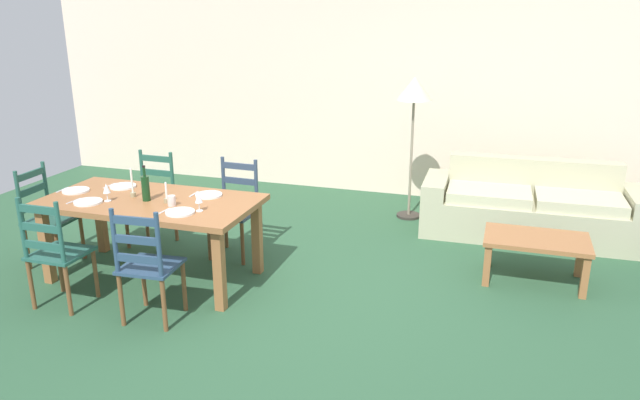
# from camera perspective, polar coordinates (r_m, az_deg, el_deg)

# --- Properties ---
(ground_plane) EXTENTS (9.60, 9.60, 0.02)m
(ground_plane) POSITION_cam_1_polar(r_m,az_deg,el_deg) (5.17, -1.85, -9.41)
(ground_plane) COLOR #2C5437
(wall_far) EXTENTS (9.60, 0.16, 2.70)m
(wall_far) POSITION_cam_1_polar(r_m,az_deg,el_deg) (7.85, 6.22, 10.35)
(wall_far) COLOR beige
(wall_far) RESTS_ON ground_plane
(dining_table) EXTENTS (1.90, 0.96, 0.75)m
(dining_table) POSITION_cam_1_polar(r_m,az_deg,el_deg) (5.50, -15.86, -0.80)
(dining_table) COLOR #9C6339
(dining_table) RESTS_ON ground_plane
(dining_chair_near_left) EXTENTS (0.42, 0.40, 0.96)m
(dining_chair_near_left) POSITION_cam_1_polar(r_m,az_deg,el_deg) (5.29, -23.93, -4.58)
(dining_chair_near_left) COLOR #25584D
(dining_chair_near_left) RESTS_ON ground_plane
(dining_chair_near_right) EXTENTS (0.45, 0.43, 0.96)m
(dining_chair_near_right) POSITION_cam_1_polar(r_m,az_deg,el_deg) (4.80, -16.16, -5.99)
(dining_chair_near_right) COLOR navy
(dining_chair_near_right) RESTS_ON ground_plane
(dining_chair_far_left) EXTENTS (0.43, 0.41, 0.96)m
(dining_chair_far_left) POSITION_cam_1_polar(r_m,az_deg,el_deg) (6.41, -15.68, 0.09)
(dining_chair_far_left) COLOR #265B48
(dining_chair_far_left) RESTS_ON ground_plane
(dining_chair_far_right) EXTENTS (0.43, 0.41, 0.96)m
(dining_chair_far_right) POSITION_cam_1_polar(r_m,az_deg,el_deg) (5.93, -8.08, -0.83)
(dining_chair_far_right) COLOR #314158
(dining_chair_far_right) RESTS_ON ground_plane
(dining_chair_head_west) EXTENTS (0.42, 0.44, 0.96)m
(dining_chair_head_west) POSITION_cam_1_polar(r_m,az_deg,el_deg) (6.22, -24.60, -1.43)
(dining_chair_head_west) COLOR #255547
(dining_chair_head_west) RESTS_ON ground_plane
(dinner_plate_near_left) EXTENTS (0.24, 0.24, 0.02)m
(dinner_plate_near_left) POSITION_cam_1_polar(r_m,az_deg,el_deg) (5.55, -21.24, -0.17)
(dinner_plate_near_left) COLOR white
(dinner_plate_near_left) RESTS_ON dining_table
(fork_near_left) EXTENTS (0.03, 0.17, 0.01)m
(fork_near_left) POSITION_cam_1_polar(r_m,az_deg,el_deg) (5.64, -22.43, -0.09)
(fork_near_left) COLOR silver
(fork_near_left) RESTS_ON dining_table
(dinner_plate_near_right) EXTENTS (0.24, 0.24, 0.02)m
(dinner_plate_near_right) POSITION_cam_1_polar(r_m,az_deg,el_deg) (5.04, -13.20, -1.14)
(dinner_plate_near_right) COLOR white
(dinner_plate_near_right) RESTS_ON dining_table
(fork_near_right) EXTENTS (0.03, 0.17, 0.01)m
(fork_near_right) POSITION_cam_1_polar(r_m,az_deg,el_deg) (5.12, -14.64, -1.03)
(fork_near_right) COLOR silver
(fork_near_right) RESTS_ON dining_table
(dinner_plate_far_left) EXTENTS (0.24, 0.24, 0.02)m
(dinner_plate_far_left) POSITION_cam_1_polar(r_m,az_deg,el_deg) (5.92, -18.28, 1.25)
(dinner_plate_far_left) COLOR white
(dinner_plate_far_left) RESTS_ON dining_table
(fork_far_left) EXTENTS (0.02, 0.17, 0.01)m
(fork_far_left) POSITION_cam_1_polar(r_m,az_deg,el_deg) (6.01, -19.44, 1.31)
(fork_far_left) COLOR silver
(fork_far_left) RESTS_ON dining_table
(dinner_plate_far_right) EXTENTS (0.24, 0.24, 0.02)m
(dinner_plate_far_right) POSITION_cam_1_polar(r_m,az_deg,el_deg) (5.45, -10.56, 0.48)
(dinner_plate_far_right) COLOR white
(dinner_plate_far_right) RESTS_ON dining_table
(fork_far_right) EXTENTS (0.02, 0.17, 0.01)m
(fork_far_right) POSITION_cam_1_polar(r_m,az_deg,el_deg) (5.53, -11.93, 0.56)
(fork_far_right) COLOR silver
(fork_far_right) RESTS_ON dining_table
(dinner_plate_head_west) EXTENTS (0.24, 0.24, 0.02)m
(dinner_plate_head_west) POSITION_cam_1_polar(r_m,az_deg,el_deg) (5.93, -22.26, 0.84)
(dinner_plate_head_west) COLOR white
(dinner_plate_head_west) RESTS_ON dining_table
(fork_head_west) EXTENTS (0.03, 0.17, 0.01)m
(fork_head_west) POSITION_cam_1_polar(r_m,az_deg,el_deg) (6.03, -23.35, 0.90)
(fork_head_west) COLOR silver
(fork_head_west) RESTS_ON dining_table
(wine_bottle) EXTENTS (0.07, 0.07, 0.32)m
(wine_bottle) POSITION_cam_1_polar(r_m,az_deg,el_deg) (5.42, -16.30, 1.14)
(wine_bottle) COLOR #143819
(wine_bottle) RESTS_ON dining_table
(wine_glass_near_left) EXTENTS (0.06, 0.06, 0.16)m
(wine_glass_near_left) POSITION_cam_1_polar(r_m,az_deg,el_deg) (5.51, -19.70, 0.99)
(wine_glass_near_left) COLOR white
(wine_glass_near_left) RESTS_ON dining_table
(wine_glass_near_right) EXTENTS (0.06, 0.06, 0.16)m
(wine_glass_near_right) POSITION_cam_1_polar(r_m,az_deg,el_deg) (5.03, -11.50, 0.15)
(wine_glass_near_right) COLOR white
(wine_glass_near_right) RESTS_ON dining_table
(coffee_cup_primary) EXTENTS (0.07, 0.07, 0.09)m
(coffee_cup_primary) POSITION_cam_1_polar(r_m,az_deg,el_deg) (5.24, -13.98, -0.07)
(coffee_cup_primary) COLOR beige
(coffee_cup_primary) RESTS_ON dining_table
(candle_tall) EXTENTS (0.05, 0.05, 0.26)m
(candle_tall) POSITION_cam_1_polar(r_m,az_deg,el_deg) (5.57, -17.44, 1.03)
(candle_tall) COLOR #998C66
(candle_tall) RESTS_ON dining_table
(candle_short) EXTENTS (0.05, 0.05, 0.18)m
(candle_short) POSITION_cam_1_polar(r_m,az_deg,el_deg) (5.33, -14.41, 0.24)
(candle_short) COLOR #998C66
(candle_short) RESTS_ON dining_table
(couch) EXTENTS (2.30, 0.85, 0.80)m
(couch) POSITION_cam_1_polar(r_m,az_deg,el_deg) (6.83, 19.48, -0.82)
(couch) COLOR #B6B28F
(couch) RESTS_ON ground_plane
(coffee_table) EXTENTS (0.90, 0.56, 0.42)m
(coffee_table) POSITION_cam_1_polar(r_m,az_deg,el_deg) (5.67, 19.93, -3.98)
(coffee_table) COLOR #9C6339
(coffee_table) RESTS_ON ground_plane
(standing_lamp) EXTENTS (0.40, 0.40, 1.64)m
(standing_lamp) POSITION_cam_1_polar(r_m,az_deg,el_deg) (6.84, 8.96, 9.65)
(standing_lamp) COLOR #332D28
(standing_lamp) RESTS_ON ground_plane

